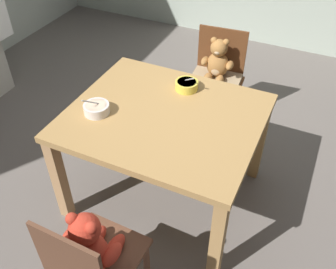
{
  "coord_description": "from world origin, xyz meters",
  "views": [
    {
      "loc": [
        0.77,
        -1.61,
        2.09
      ],
      "look_at": [
        0.0,
        0.05,
        0.5
      ],
      "focal_mm": 40.7,
      "sensor_mm": 36.0,
      "label": 1
    }
  ],
  "objects_px": {
    "dining_table": "(165,127)",
    "porridge_bowl_white_near_left": "(97,109)",
    "teddy_chair_near_front": "(91,252)",
    "porridge_bowl_yellow_far_center": "(187,85)",
    "teddy_chair_far_center": "(216,73)"
  },
  "relations": [
    {
      "from": "dining_table",
      "to": "porridge_bowl_white_near_left",
      "type": "distance_m",
      "value": 0.42
    },
    {
      "from": "teddy_chair_near_front",
      "to": "porridge_bowl_white_near_left",
      "type": "bearing_deg",
      "value": 31.44
    },
    {
      "from": "dining_table",
      "to": "porridge_bowl_yellow_far_center",
      "type": "distance_m",
      "value": 0.33
    },
    {
      "from": "dining_table",
      "to": "teddy_chair_near_front",
      "type": "height_order",
      "value": "teddy_chair_near_front"
    },
    {
      "from": "teddy_chair_near_front",
      "to": "teddy_chair_far_center",
      "type": "bearing_deg",
      "value": 1.93
    },
    {
      "from": "teddy_chair_far_center",
      "to": "teddy_chair_near_front",
      "type": "distance_m",
      "value": 1.75
    },
    {
      "from": "dining_table",
      "to": "teddy_chair_far_center",
      "type": "xyz_separation_m",
      "value": [
        0.04,
        0.87,
        -0.09
      ]
    },
    {
      "from": "dining_table",
      "to": "porridge_bowl_yellow_far_center",
      "type": "xyz_separation_m",
      "value": [
        0.01,
        0.3,
        0.13
      ]
    },
    {
      "from": "porridge_bowl_yellow_far_center",
      "to": "porridge_bowl_white_near_left",
      "type": "bearing_deg",
      "value": -130.27
    },
    {
      "from": "dining_table",
      "to": "porridge_bowl_yellow_far_center",
      "type": "bearing_deg",
      "value": 87.34
    },
    {
      "from": "porridge_bowl_white_near_left",
      "to": "porridge_bowl_yellow_far_center",
      "type": "distance_m",
      "value": 0.6
    },
    {
      "from": "teddy_chair_far_center",
      "to": "porridge_bowl_white_near_left",
      "type": "distance_m",
      "value": 1.12
    },
    {
      "from": "teddy_chair_near_front",
      "to": "porridge_bowl_yellow_far_center",
      "type": "xyz_separation_m",
      "value": [
        -0.03,
        1.18,
        0.2
      ]
    },
    {
      "from": "dining_table",
      "to": "teddy_chair_near_front",
      "type": "relative_size",
      "value": 1.38
    },
    {
      "from": "teddy_chair_far_center",
      "to": "porridge_bowl_yellow_far_center",
      "type": "height_order",
      "value": "porridge_bowl_yellow_far_center"
    }
  ]
}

